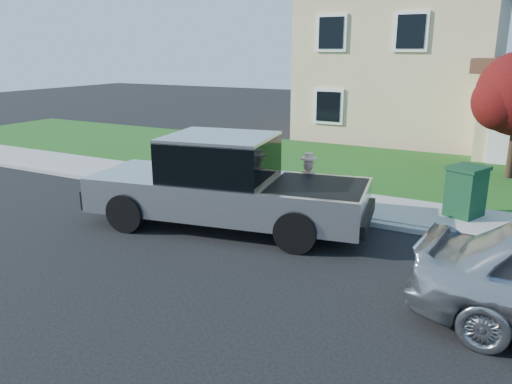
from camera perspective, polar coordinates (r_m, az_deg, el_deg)
ground at (r=10.28m, az=-4.64°, el=-6.52°), size 80.00×80.00×0.00m
curb at (r=12.27m, az=6.67°, el=-2.52°), size 40.00×0.20×0.12m
sidewalk at (r=13.24m, az=8.43°, el=-1.12°), size 40.00×2.00×0.15m
lawn at (r=17.42m, az=13.50°, el=2.64°), size 40.00×7.00×0.10m
house at (r=24.66m, az=19.62°, el=13.28°), size 14.00×11.30×6.85m
pickup_truck at (r=11.28m, az=-3.46°, el=0.81°), size 6.67×3.21×2.10m
woman at (r=11.92m, az=5.96°, el=0.48°), size 0.56×0.39×1.61m
trash_bin at (r=12.62m, az=22.86°, el=0.12°), size 1.00×1.06×1.19m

